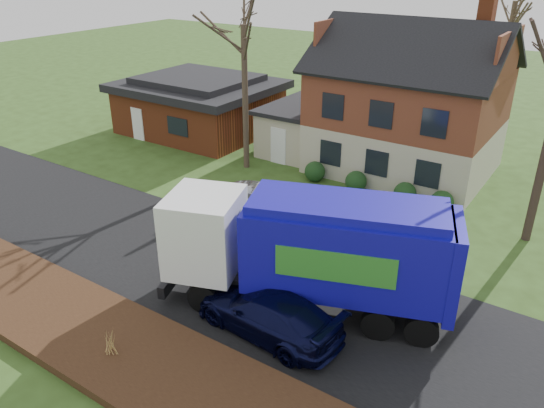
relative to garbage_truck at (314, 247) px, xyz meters
The scene contains 10 objects.
ground 4.87m from the garbage_truck, behind, with size 120.00×120.00×0.00m, color #2D4617.
road 4.87m from the garbage_truck, behind, with size 80.00×7.00×0.02m, color black.
mulch_verge 7.09m from the garbage_truck, 129.18° to the right, with size 80.00×3.50×0.30m, color black.
main_house 14.36m from the garbage_truck, 101.18° to the left, with size 12.95×8.95×9.26m.
ranch_house 20.87m from the garbage_truck, 141.17° to the left, with size 9.80×8.20×3.70m.
garbage_truck is the anchor object (origin of this frame).
silver_sedan 7.72m from the garbage_truck, 139.84° to the left, with size 1.41×4.04×1.33m, color #929599.
navy_wagon 2.56m from the garbage_truck, 105.17° to the right, with size 2.05×5.04×1.46m, color black.
tree_front_west 14.91m from the garbage_truck, 135.87° to the left, with size 3.62×3.62×10.75m.
grass_clump_mid 6.89m from the garbage_truck, 122.90° to the right, with size 0.30×0.25×0.84m.
Camera 1 is at (11.43, -13.24, 11.09)m, focal length 35.00 mm.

